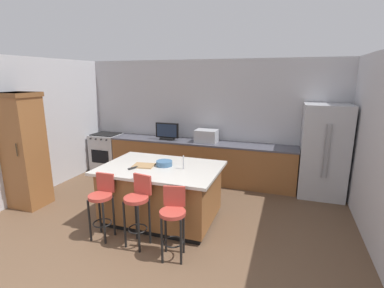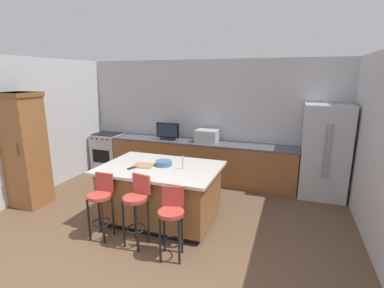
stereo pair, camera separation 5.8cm
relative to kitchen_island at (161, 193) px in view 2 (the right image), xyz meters
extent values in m
cube|color=#BCBCC1|center=(0.11, 2.36, 0.89)|extent=(6.45, 0.12, 2.72)
cube|color=#BCBCC1|center=(-2.91, 0.19, 0.89)|extent=(0.12, 4.75, 2.72)
cube|color=brown|center=(0.04, 1.98, -0.04)|extent=(4.23, 0.60, 0.88)
cube|color=#4C4C56|center=(0.04, 1.98, 0.42)|extent=(4.26, 0.62, 0.04)
cube|color=black|center=(0.00, 0.00, -0.43)|extent=(1.67, 1.07, 0.09)
cube|color=brown|center=(0.00, 0.00, 0.01)|extent=(1.75, 1.15, 0.80)
cube|color=beige|center=(0.00, 0.00, 0.43)|extent=(1.91, 1.31, 0.04)
cube|color=#B7BABF|center=(2.60, 1.93, 0.45)|extent=(0.86, 0.70, 1.84)
cylinder|color=gray|center=(2.56, 1.55, 0.54)|extent=(0.02, 0.02, 1.01)
cylinder|color=gray|center=(2.64, 1.55, 0.54)|extent=(0.02, 0.02, 1.01)
cube|color=#B7BABF|center=(-2.45, 1.98, -0.02)|extent=(0.70, 0.60, 0.91)
cube|color=black|center=(-2.45, 1.68, -0.06)|extent=(0.49, 0.01, 0.33)
cube|color=black|center=(-2.45, 1.98, 0.45)|extent=(0.63, 0.50, 0.02)
cylinder|color=black|center=(-2.68, 1.67, 0.38)|extent=(0.04, 0.03, 0.04)
cylinder|color=black|center=(-2.53, 1.67, 0.38)|extent=(0.04, 0.03, 0.04)
cylinder|color=black|center=(-2.37, 1.67, 0.38)|extent=(0.04, 0.03, 0.04)
cylinder|color=black|center=(-2.22, 1.67, 0.38)|extent=(0.04, 0.03, 0.04)
cube|color=brown|center=(-2.58, -0.29, 0.57)|extent=(0.63, 0.53, 2.09)
cube|color=brown|center=(-2.58, -0.29, 1.57)|extent=(0.67, 0.57, 0.08)
cylinder|color=#332819|center=(-2.39, -0.57, 0.67)|extent=(0.02, 0.02, 0.22)
cube|color=#B7BABF|center=(0.19, 1.98, 0.58)|extent=(0.48, 0.36, 0.28)
cube|color=black|center=(-0.74, 1.93, 0.46)|extent=(0.33, 0.16, 0.05)
cube|color=black|center=(-0.74, 1.93, 0.66)|extent=(0.55, 0.05, 0.34)
cube|color=#1E2D47|center=(-0.74, 1.90, 0.66)|extent=(0.49, 0.01, 0.29)
cylinder|color=#B2B2B7|center=(0.08, 2.08, 0.56)|extent=(0.02, 0.02, 0.24)
cylinder|color=#B2B2B7|center=(0.39, 0.00, 0.57)|extent=(0.02, 0.02, 0.22)
cylinder|color=#B23D33|center=(-0.59, -0.81, 0.19)|extent=(0.34, 0.34, 0.05)
cube|color=#B23D33|center=(-0.59, -0.66, 0.35)|extent=(0.29, 0.04, 0.28)
cylinder|color=black|center=(-0.71, -0.93, -0.16)|extent=(0.03, 0.03, 0.64)
cylinder|color=black|center=(-0.47, -0.93, -0.16)|extent=(0.03, 0.03, 0.64)
cylinder|color=black|center=(-0.72, -0.69, -0.16)|extent=(0.03, 0.03, 0.64)
cylinder|color=black|center=(-0.47, -0.68, -0.16)|extent=(0.03, 0.03, 0.64)
torus|color=black|center=(-0.59, -0.81, -0.23)|extent=(0.28, 0.28, 0.02)
cylinder|color=#B23D33|center=(0.00, -0.81, 0.24)|extent=(0.34, 0.34, 0.05)
cube|color=#B23D33|center=(0.03, -0.66, 0.40)|extent=(0.29, 0.08, 0.28)
cylinder|color=black|center=(-0.14, -0.91, -0.13)|extent=(0.03, 0.03, 0.69)
cylinder|color=black|center=(0.10, -0.95, -0.13)|extent=(0.03, 0.03, 0.69)
cylinder|color=black|center=(-0.10, -0.67, -0.13)|extent=(0.03, 0.03, 0.69)
cylinder|color=black|center=(0.14, -0.71, -0.13)|extent=(0.03, 0.03, 0.69)
torus|color=black|center=(0.00, -0.81, -0.22)|extent=(0.28, 0.28, 0.02)
cylinder|color=#B23D33|center=(0.59, -0.91, 0.18)|extent=(0.34, 0.34, 0.05)
cube|color=#B23D33|center=(0.55, -0.77, 0.34)|extent=(0.29, 0.10, 0.28)
cylinder|color=black|center=(0.49, -1.06, -0.16)|extent=(0.03, 0.03, 0.63)
cylinder|color=black|center=(0.73, -1.01, -0.16)|extent=(0.03, 0.03, 0.63)
cylinder|color=black|center=(0.44, -0.82, -0.16)|extent=(0.03, 0.03, 0.63)
cylinder|color=black|center=(0.68, -0.77, -0.16)|extent=(0.03, 0.03, 0.63)
torus|color=black|center=(0.59, -0.91, -0.24)|extent=(0.28, 0.28, 0.02)
cylinder|color=#3F668C|center=(0.04, 0.06, 0.50)|extent=(0.26, 0.26, 0.08)
cube|color=black|center=(-0.06, 0.06, 0.46)|extent=(0.14, 0.16, 0.01)
cube|color=black|center=(-0.37, -0.24, 0.47)|extent=(0.11, 0.17, 0.02)
cube|color=#A87F51|center=(-0.27, -0.07, 0.46)|extent=(0.37, 0.31, 0.02)
camera|label=1|loc=(1.90, -3.99, 1.88)|focal=26.61mm
camera|label=2|loc=(1.96, -3.97, 1.88)|focal=26.61mm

